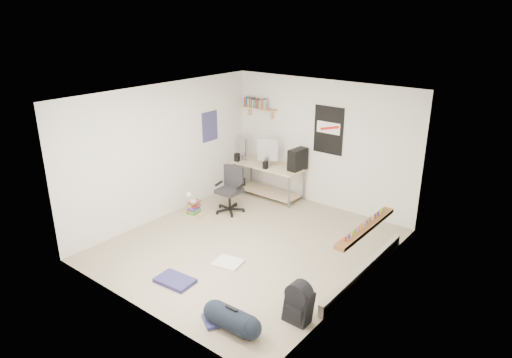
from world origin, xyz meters
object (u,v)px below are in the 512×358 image
Objects in this scene: desk at (269,180)px; book_stack at (193,207)px; backpack at (299,306)px; office_chair at (229,188)px; duffel_bag at (232,320)px.

desk is 3.60× the size of book_stack.
desk reaches higher than backpack.
office_chair is 3.54m from duffel_bag.
office_chair reaches higher than desk.
desk is 3.41× the size of backpack.
book_stack is (-2.83, 2.10, 0.01)m from duffel_bag.
office_chair is at bearing 47.10° from book_stack.
desk reaches higher than book_stack.
office_chair is 0.78m from book_stack.
backpack reaches higher than book_stack.
desk is at bearing 132.58° from backpack.
desk is 4.13m from backpack.
duffel_bag is 1.36× the size of book_stack.
desk is 2.64× the size of duffel_bag.
desk is at bearing 119.01° from duffel_bag.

